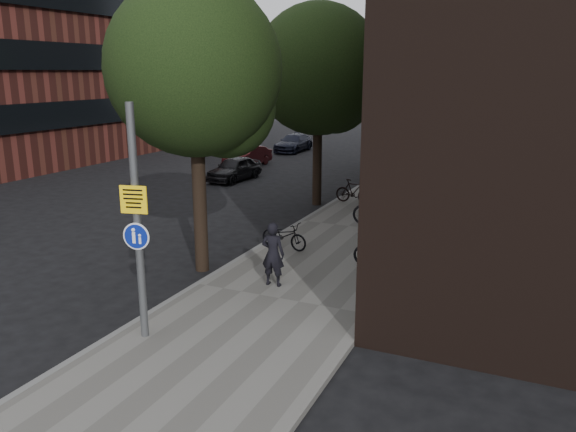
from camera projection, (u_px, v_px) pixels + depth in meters
The scene contains 15 objects.
ground at pixel (189, 367), 10.23m from camera, with size 120.00×120.00×0.00m, color black.
sidewalk at pixel (363, 229), 18.94m from camera, with size 4.50×60.00×0.12m, color slate.
curb_edge at pixel (302, 222), 19.83m from camera, with size 0.15×60.00×0.13m, color slate.
street_tree_near at pixel (200, 76), 14.05m from camera, with size 4.40×4.40×7.50m.
street_tree_mid at pixel (321, 75), 21.56m from camera, with size 5.00×5.00×7.80m.
street_tree_far at pixel (382, 74), 29.50m from camera, with size 5.00×5.00×7.80m.
signpost at pixel (138, 224), 10.62m from camera, with size 0.52×0.15×4.58m.
pedestrian at pixel (273, 254), 13.64m from camera, with size 0.58×0.38×1.60m, color black.
parked_bike_facade_near at pixel (387, 251), 14.95m from camera, with size 0.63×1.81×0.95m, color black.
parked_bike_facade_far at pixel (379, 210), 19.00m from camera, with size 0.52×1.83×1.10m, color black.
parked_bike_curb_near at pixel (284, 235), 16.60m from camera, with size 0.54×1.54×0.81m, color black.
parked_bike_curb_far at pixel (354, 191), 22.33m from camera, with size 0.45×1.58×0.95m, color black.
parked_car_near at pixel (234, 169), 27.65m from camera, with size 1.38×3.43×1.17m, color black.
parked_car_mid at pixel (247, 156), 31.70m from camera, with size 1.21×3.47×1.14m, color #4D1619.
parked_car_far at pixel (294, 143), 37.69m from camera, with size 1.61×3.96×1.15m, color black.
Camera 1 is at (5.42, -7.66, 5.23)m, focal length 35.00 mm.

